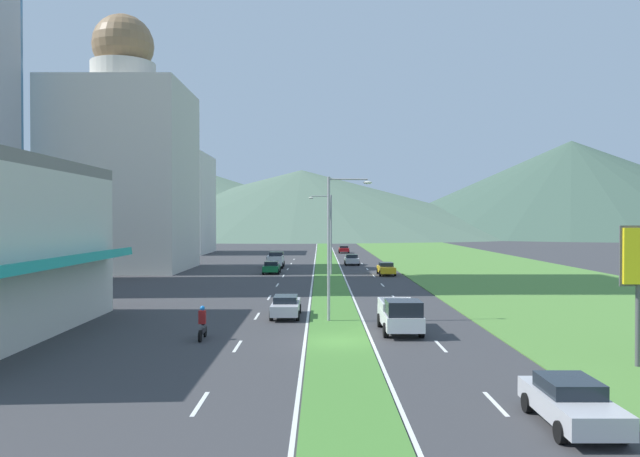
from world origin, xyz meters
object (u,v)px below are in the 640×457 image
car_1 (387,269)px  car_5 (352,259)px  street_lamp_near (334,238)px  car_0 (572,402)px  car_4 (345,249)px  pickup_truck_0 (276,260)px  car_3 (272,267)px  motorcycle_rider (203,326)px  pickup_truck_1 (401,316)px  car_2 (287,306)px  street_lamp_mid (329,229)px

car_1 → car_5: (-3.14, 15.68, 0.01)m
street_lamp_near → car_0: street_lamp_near is taller
car_1 → car_4: (-3.06, 45.87, -0.03)m
street_lamp_near → pickup_truck_0: 43.48m
car_3 → motorcycle_rider: 39.41m
car_0 → pickup_truck_1: (-3.21, 15.35, 0.23)m
car_2 → car_4: size_ratio=1.12×
car_2 → pickup_truck_0: 41.21m
street_lamp_mid → car_0: size_ratio=2.04×
pickup_truck_0 → motorcycle_rider: bearing=179.6°
street_lamp_mid → pickup_truck_1: street_lamp_mid is taller
street_lamp_near → car_1: street_lamp_near is taller
pickup_truck_0 → motorcycle_rider: (-0.35, -48.49, -0.24)m
pickup_truck_1 → motorcycle_rider: bearing=-80.3°
car_3 → car_5: bearing=-36.4°
car_2 → pickup_truck_0: size_ratio=0.88×
car_3 → pickup_truck_0: bearing=1.1°
car_0 → car_1: size_ratio=0.96×
car_0 → pickup_truck_1: bearing=-168.2°
car_0 → car_2: (-9.94, 20.97, -0.01)m
street_lamp_mid → car_1: size_ratio=1.96×
street_lamp_mid → street_lamp_near: bearing=-90.3°
street_lamp_mid → car_5: (3.46, 15.66, -4.51)m
street_lamp_near → car_0: 20.92m
car_1 → car_0: bearing=0.1°
car_0 → car_2: car_0 is taller
pickup_truck_1 → car_3: bearing=-164.8°
street_lamp_near → pickup_truck_0: (-6.72, 42.75, -4.21)m
car_4 → pickup_truck_1: bearing=-0.0°
street_lamp_mid → pickup_truck_0: (-6.87, 10.96, -4.27)m
car_5 → car_1: bearing=11.3°
motorcycle_rider → car_1: bearing=-20.2°
car_3 → car_4: bearing=-13.1°
car_1 → car_2: car_1 is taller
pickup_truck_1 → street_lamp_mid: bearing=-174.4°
car_0 → street_lamp_near: bearing=-160.4°
car_0 → car_5: (-3.27, 66.71, 0.00)m
street_lamp_mid → car_3: size_ratio=2.10×
pickup_truck_0 → car_0: bearing=-167.6°
pickup_truck_0 → car_4: bearing=-16.6°
car_1 → car_5: size_ratio=1.06×
pickup_truck_0 → street_lamp_mid: bearing=-147.9°
street_lamp_mid → car_1: bearing=-0.2°
car_5 → motorcycle_rider: (-10.68, -53.19, -0.01)m
car_1 → car_4: size_ratio=1.10×
car_2 → car_4: car_2 is taller
car_1 → pickup_truck_1: size_ratio=0.87×
car_4 → car_5: 30.19m
car_2 → car_5: car_5 is taller
car_3 → car_4: size_ratio=1.03×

